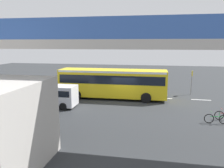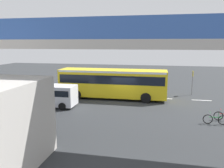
# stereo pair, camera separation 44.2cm
# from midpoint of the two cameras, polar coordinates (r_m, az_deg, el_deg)

# --- Properties ---
(ground) EXTENTS (80.00, 80.00, 0.00)m
(ground) POSITION_cam_midpoint_polar(r_m,az_deg,el_deg) (23.76, 3.54, -4.31)
(ground) COLOR #2D3033
(city_bus) EXTENTS (11.54, 2.85, 3.15)m
(city_bus) POSITION_cam_midpoint_polar(r_m,az_deg,el_deg) (24.54, 0.62, 0.67)
(city_bus) COLOR yellow
(city_bus) RESTS_ON ground
(parked_van) EXTENTS (4.80, 2.17, 2.05)m
(parked_van) POSITION_cam_midpoint_polar(r_m,az_deg,el_deg) (22.29, -14.61, -2.48)
(parked_van) COLOR silver
(parked_van) RESTS_ON ground
(bicycle_green) EXTENTS (1.77, 0.44, 0.96)m
(bicycle_green) POSITION_cam_midpoint_polar(r_m,az_deg,el_deg) (18.79, 25.12, -8.05)
(bicycle_green) COLOR black
(bicycle_green) RESTS_ON ground
(traffic_sign) EXTENTS (0.08, 0.60, 2.80)m
(traffic_sign) POSITION_cam_midpoint_polar(r_m,az_deg,el_deg) (27.82, 19.98, 1.20)
(traffic_sign) COLOR slate
(traffic_sign) RESTS_ON ground
(lane_dash_leftmost) EXTENTS (2.00, 0.20, 0.01)m
(lane_dash_leftmost) POSITION_cam_midpoint_polar(r_m,az_deg,el_deg) (25.95, 22.02, -3.80)
(lane_dash_leftmost) COLOR silver
(lane_dash_leftmost) RESTS_ON ground
(lane_dash_left) EXTENTS (2.00, 0.20, 0.01)m
(lane_dash_left) POSITION_cam_midpoint_polar(r_m,az_deg,el_deg) (25.51, 13.14, -3.55)
(lane_dash_left) COLOR silver
(lane_dash_left) RESTS_ON ground
(lane_dash_centre) EXTENTS (2.00, 0.20, 0.01)m
(lane_dash_centre) POSITION_cam_midpoint_polar(r_m,az_deg,el_deg) (25.70, 4.18, -3.20)
(lane_dash_centre) COLOR silver
(lane_dash_centre) RESTS_ON ground
(lane_dash_right) EXTENTS (2.00, 0.20, 0.01)m
(lane_dash_right) POSITION_cam_midpoint_polar(r_m,az_deg,el_deg) (26.50, -4.44, -2.79)
(lane_dash_right) COLOR silver
(lane_dash_right) RESTS_ON ground
(lane_dash_rightmost) EXTENTS (2.00, 0.20, 0.01)m
(lane_dash_rightmost) POSITION_cam_midpoint_polar(r_m,az_deg,el_deg) (27.85, -12.38, -2.36)
(lane_dash_rightmost) COLOR silver
(lane_dash_rightmost) RESTS_ON ground
(pedestrian_overpass) EXTENTS (29.24, 2.60, 7.24)m
(pedestrian_overpass) POSITION_cam_midpoint_polar(r_m,az_deg,el_deg) (12.83, -2.84, 7.90)
(pedestrian_overpass) COLOR #B2ADA5
(pedestrian_overpass) RESTS_ON ground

